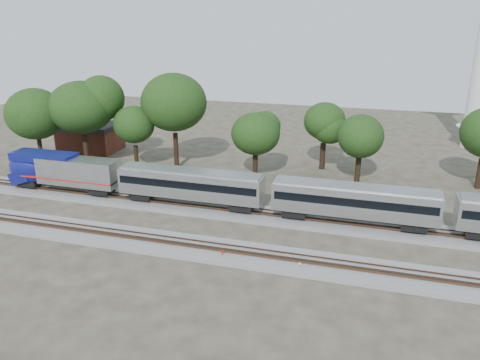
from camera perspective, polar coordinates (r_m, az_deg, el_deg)
name	(u,v)px	position (r m, az deg, el deg)	size (l,w,h in m)	color
ground	(206,233)	(52.19, -4.19, -6.41)	(160.00, 160.00, 0.00)	#383328
track_far	(223,210)	(57.25, -2.12, -3.72)	(160.00, 5.00, 0.73)	slate
track_near	(192,247)	(48.78, -5.83, -8.15)	(160.00, 5.00, 0.73)	slate
train	(355,200)	(53.56, 13.88, -2.39)	(94.19, 3.25, 4.79)	silver
switch_stand_red	(222,253)	(46.42, -2.18, -8.91)	(0.34, 0.12, 1.07)	#512D19
switch_stand_white	(300,266)	(44.91, 7.28, -10.31)	(0.28, 0.07, 0.87)	#512D19
switch_lever	(245,266)	(45.36, 0.60, -10.39)	(0.50, 0.30, 0.30)	#512D19
brick_building	(90,137)	(86.93, -17.78, 5.02)	(10.18, 7.34, 4.79)	brown
tree_0	(35,114)	(77.72, -23.69, 7.38)	(8.77, 8.77, 12.36)	black
tree_1	(81,107)	(75.85, -18.78, 8.39)	(9.65, 9.65, 13.61)	black
tree_2	(134,125)	(72.58, -12.81, 6.59)	(7.29, 7.29, 10.27)	black
tree_3	(174,102)	(71.87, -8.07, 9.35)	(10.51, 10.51, 14.82)	black
tree_4	(256,134)	(66.60, 1.90, 5.64)	(6.96, 6.96, 9.81)	black
tree_5	(325,121)	(72.45, 10.28, 7.08)	(7.72, 7.72, 10.88)	black
tree_6	(361,136)	(67.00, 14.50, 5.18)	(7.04, 7.04, 9.93)	black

